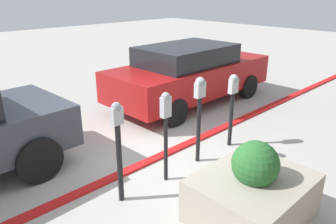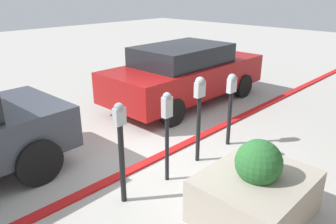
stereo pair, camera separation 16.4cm
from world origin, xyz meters
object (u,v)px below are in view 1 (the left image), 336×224
object	(u,v)px
parking_meter_nearest	(118,141)
planter_box	(252,193)
parking_meter_second	(166,121)
parking_meter_middle	(199,104)
parked_car_middle	(190,73)
parking_meter_fourth	(233,97)

from	to	relation	value
parking_meter_nearest	planter_box	distance (m)	1.80
parking_meter_nearest	parking_meter_second	distance (m)	0.80
parking_meter_nearest	parking_meter_middle	xyz separation A→B (m)	(1.58, -0.01, 0.13)
parking_meter_middle	parked_car_middle	size ratio (longest dim) A/B	0.33
parking_meter_nearest	parked_car_middle	bearing A→B (deg)	29.95
parking_meter_middle	parked_car_middle	distance (m)	3.04
parking_meter_nearest	parking_meter_second	xyz separation A→B (m)	(0.79, -0.06, 0.07)
parking_meter_fourth	planter_box	distance (m)	2.14
parked_car_middle	parking_meter_middle	bearing A→B (deg)	-135.55
parking_meter_middle	planter_box	xyz separation A→B (m)	(-0.63, -1.43, -0.65)
parking_meter_middle	parking_meter_fourth	xyz separation A→B (m)	(0.88, -0.02, -0.08)
parking_meter_second	parking_meter_fourth	size ratio (longest dim) A/B	1.03
planter_box	parking_meter_middle	bearing A→B (deg)	66.41
parking_meter_middle	parking_meter_nearest	bearing A→B (deg)	179.73
parking_meter_middle	parked_car_middle	xyz separation A→B (m)	(2.14, 2.15, -0.25)
parking_meter_second	parking_meter_fourth	world-z (taller)	parking_meter_second
planter_box	parked_car_middle	bearing A→B (deg)	52.34
parking_meter_nearest	parked_car_middle	distance (m)	4.29
parking_meter_middle	parking_meter_fourth	world-z (taller)	parking_meter_middle
parking_meter_second	planter_box	size ratio (longest dim) A/B	0.99
parking_meter_fourth	parked_car_middle	distance (m)	2.51
planter_box	parked_car_middle	size ratio (longest dim) A/B	0.32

